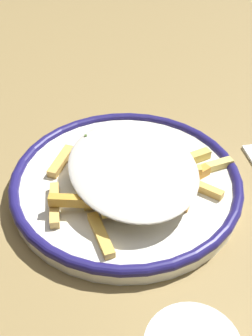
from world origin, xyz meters
The scene contains 3 objects.
ground_plane centered at (0.00, 0.00, 0.00)m, with size 2.60×2.60×0.00m, color olive.
plate centered at (0.00, 0.00, 0.01)m, with size 0.30×0.30×0.03m.
fries_heap centered at (-0.01, 0.01, 0.04)m, with size 0.25×0.23×0.04m.
Camera 1 is at (0.06, 0.42, 0.40)m, focal length 47.61 mm.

